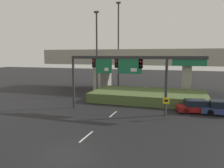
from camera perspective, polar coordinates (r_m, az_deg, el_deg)
ground_plane at (r=14.87m, az=-11.65°, el=-17.15°), size 160.00×160.00×0.00m
lane_markings at (r=26.25m, az=2.55°, el=-6.02°), size 0.14×35.76×0.01m
signal_gantry at (r=23.20m, az=3.92°, el=4.40°), size 14.43×0.44×6.07m
speed_limit_sign at (r=21.60m, az=13.95°, el=-5.31°), size 0.60×0.11×2.20m
highway_light_pole_near at (r=36.18m, az=1.67°, el=9.93°), size 0.70×0.36×14.55m
highway_light_pole_far at (r=32.43m, az=-3.98°, el=8.29°), size 0.70×0.36×12.41m
overpass_bridge at (r=38.29m, az=7.90°, el=5.68°), size 34.56×7.46×7.09m
grass_embankment at (r=30.27m, az=9.52°, el=-3.10°), size 15.03×8.03×1.23m
parked_sedan_near_right at (r=25.39m, az=21.23°, el=-5.52°), size 4.51×2.69×1.39m
parked_sedan_mid_right at (r=25.65m, az=27.22°, el=-5.68°), size 4.81×2.05×1.44m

